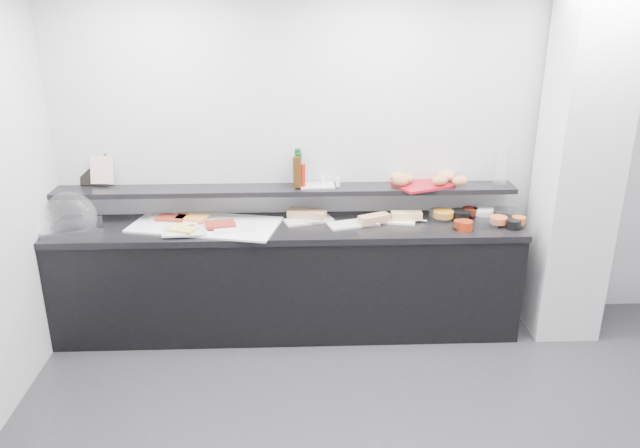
{
  "coord_description": "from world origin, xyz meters",
  "views": [
    {
      "loc": [
        -0.62,
        -2.79,
        2.6
      ],
      "look_at": [
        -0.45,
        1.45,
        1.0
      ],
      "focal_mm": 35.0,
      "sensor_mm": 36.0,
      "label": 1
    }
  ],
  "objects_px": {
    "cloche_base": "(73,227)",
    "sandwich_plate_mid": "(353,224)",
    "condiment_tray": "(317,185)",
    "carafe": "(501,168)",
    "framed_print": "(93,169)",
    "bread_tray": "(423,185)"
  },
  "relations": [
    {
      "from": "cloche_base",
      "to": "sandwich_plate_mid",
      "type": "relative_size",
      "value": 1.13
    },
    {
      "from": "cloche_base",
      "to": "sandwich_plate_mid",
      "type": "bearing_deg",
      "value": -16.46
    },
    {
      "from": "cloche_base",
      "to": "framed_print",
      "type": "xyz_separation_m",
      "value": [
        0.1,
        0.34,
        0.36
      ]
    },
    {
      "from": "sandwich_plate_mid",
      "to": "carafe",
      "type": "xyz_separation_m",
      "value": [
        1.16,
        0.16,
        0.39
      ]
    },
    {
      "from": "cloche_base",
      "to": "carafe",
      "type": "height_order",
      "value": "carafe"
    },
    {
      "from": "condiment_tray",
      "to": "carafe",
      "type": "relative_size",
      "value": 0.88
    },
    {
      "from": "framed_print",
      "to": "carafe",
      "type": "xyz_separation_m",
      "value": [
        3.18,
        -0.16,
        0.02
      ]
    },
    {
      "from": "sandwich_plate_mid",
      "to": "condiment_tray",
      "type": "relative_size",
      "value": 1.45
    },
    {
      "from": "sandwich_plate_mid",
      "to": "bread_tray",
      "type": "distance_m",
      "value": 0.64
    },
    {
      "from": "cloche_base",
      "to": "framed_print",
      "type": "relative_size",
      "value": 1.67
    },
    {
      "from": "framed_print",
      "to": "bread_tray",
      "type": "height_order",
      "value": "framed_print"
    },
    {
      "from": "cloche_base",
      "to": "sandwich_plate_mid",
      "type": "xyz_separation_m",
      "value": [
        2.12,
        0.03,
        -0.01
      ]
    },
    {
      "from": "condiment_tray",
      "to": "framed_print",
      "type": "bearing_deg",
      "value": 174.73
    },
    {
      "from": "cloche_base",
      "to": "condiment_tray",
      "type": "relative_size",
      "value": 1.64
    },
    {
      "from": "framed_print",
      "to": "cloche_base",
      "type": "bearing_deg",
      "value": -95.79
    },
    {
      "from": "sandwich_plate_mid",
      "to": "carafe",
      "type": "distance_m",
      "value": 1.24
    },
    {
      "from": "framed_print",
      "to": "bread_tray",
      "type": "bearing_deg",
      "value": 7.52
    },
    {
      "from": "sandwich_plate_mid",
      "to": "condiment_tray",
      "type": "bearing_deg",
      "value": 125.55
    },
    {
      "from": "sandwich_plate_mid",
      "to": "carafe",
      "type": "height_order",
      "value": "carafe"
    },
    {
      "from": "carafe",
      "to": "framed_print",
      "type": "bearing_deg",
      "value": 177.17
    },
    {
      "from": "carafe",
      "to": "bread_tray",
      "type": "bearing_deg",
      "value": 177.91
    },
    {
      "from": "cloche_base",
      "to": "carafe",
      "type": "bearing_deg",
      "value": -14.0
    }
  ]
}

